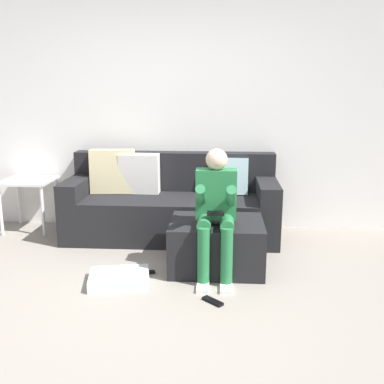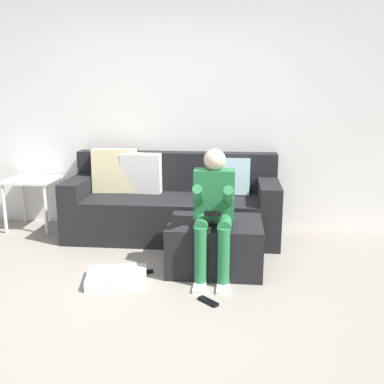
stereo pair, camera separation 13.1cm
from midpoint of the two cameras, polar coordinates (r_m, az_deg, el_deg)
ground_plane at (r=3.29m, az=-6.31°, el=-15.72°), size 7.52×7.52×0.00m
wall_back at (r=5.10m, az=-1.48°, el=9.96°), size 5.78×0.10×2.58m
couch_sectional at (r=4.84m, az=-1.83°, el=-1.61°), size 2.24×0.85×0.93m
ottoman at (r=3.99m, az=3.92°, el=-6.82°), size 0.82×0.64×0.44m
person_seated at (r=3.71m, az=3.81°, el=-1.91°), size 0.34×0.55×1.09m
storage_bin at (r=3.82m, az=-8.64°, el=-10.78°), size 0.55×0.46×0.08m
side_table at (r=5.33m, az=-19.15°, el=0.70°), size 0.53×0.50×0.59m
remote_near_ottoman at (r=3.46m, az=3.21°, el=-13.86°), size 0.17×0.16×0.02m
remote_by_storage_bin at (r=3.97m, az=-5.11°, el=-10.20°), size 0.15×0.09×0.02m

